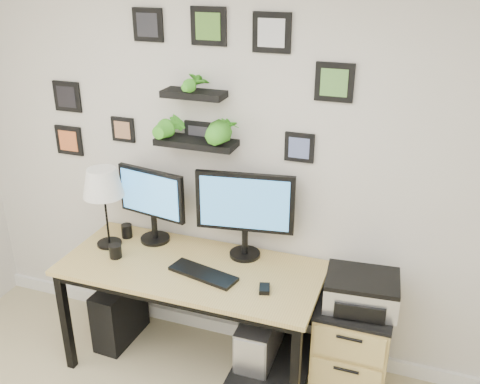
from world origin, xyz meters
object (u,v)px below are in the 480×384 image
at_px(file_cabinet, 353,347).
at_px(monitor_right, 245,208).
at_px(table_lamp, 103,185).
at_px(pc_tower_grey, 260,347).
at_px(pc_tower_black, 120,312).
at_px(mug, 115,251).
at_px(desk, 199,281).
at_px(printer, 362,291).
at_px(monitor_left, 152,200).

bearing_deg(file_cabinet, monitor_right, 169.84).
distance_m(table_lamp, pc_tower_grey, 1.42).
bearing_deg(pc_tower_black, mug, -47.95).
xyz_separation_m(monitor_right, pc_tower_black, (-0.86, -0.16, -0.87)).
bearing_deg(pc_tower_grey, file_cabinet, 6.67).
bearing_deg(desk, printer, 1.50).
height_order(desk, pc_tower_black, desk).
bearing_deg(printer, monitor_left, 173.71).
xyz_separation_m(desk, monitor_left, (-0.40, 0.18, 0.42)).
xyz_separation_m(monitor_left, pc_tower_grey, (0.81, -0.19, -0.81)).
bearing_deg(table_lamp, file_cabinet, 0.90).
bearing_deg(mug, pc_tower_black, 129.58).
xyz_separation_m(desk, file_cabinet, (0.97, 0.06, -0.29)).
xyz_separation_m(pc_tower_black, pc_tower_grey, (1.04, -0.04, 0.02)).
height_order(desk, table_lamp, table_lamp).
xyz_separation_m(desk, printer, (0.99, 0.03, 0.14)).
height_order(monitor_right, table_lamp, monitor_right).
bearing_deg(printer, monitor_right, 167.72).
height_order(monitor_left, mug, monitor_left).
bearing_deg(monitor_right, desk, -141.20).
bearing_deg(desk, mug, -169.49).
relative_size(pc_tower_black, printer, 1.01).
xyz_separation_m(table_lamp, pc_tower_black, (0.02, -0.00, -0.96)).
height_order(table_lamp, pc_tower_black, table_lamp).
relative_size(pc_tower_black, file_cabinet, 0.64).
relative_size(monitor_left, mug, 5.81).
bearing_deg(table_lamp, mug, -45.13).
height_order(monitor_right, pc_tower_grey, monitor_right).
bearing_deg(printer, mug, -175.36).
height_order(desk, pc_tower_grey, desk).
relative_size(desk, table_lamp, 3.00).
distance_m(pc_tower_black, pc_tower_grey, 1.04).
bearing_deg(mug, pc_tower_grey, 5.48).
distance_m(monitor_right, printer, 0.84).
bearing_deg(pc_tower_black, table_lamp, 176.46).
relative_size(monitor_left, table_lamp, 0.95).
distance_m(monitor_left, monitor_right, 0.63).
bearing_deg(pc_tower_black, file_cabinet, 3.47).
distance_m(monitor_left, pc_tower_grey, 1.16).
relative_size(desk, monitor_left, 3.16).
xyz_separation_m(table_lamp, file_cabinet, (1.62, 0.03, -0.84)).
xyz_separation_m(pc_tower_black, printer, (1.62, -0.00, 0.55)).
xyz_separation_m(monitor_left, table_lamp, (-0.26, -0.15, 0.13)).
xyz_separation_m(pc_tower_grey, file_cabinet, (0.56, 0.07, 0.10)).
distance_m(monitor_left, table_lamp, 0.32).
relative_size(desk, monitor_right, 2.65).
bearing_deg(file_cabinet, mug, -174.07).
height_order(table_lamp, file_cabinet, table_lamp).
height_order(desk, monitor_left, monitor_left).
bearing_deg(pc_tower_black, monitor_left, 35.11).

